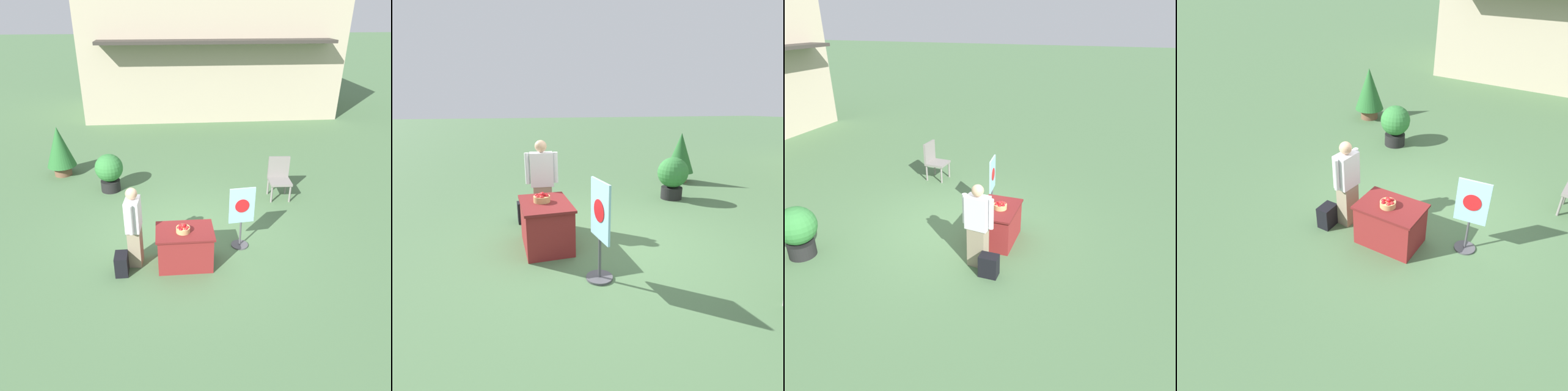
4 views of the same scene
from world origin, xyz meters
TOP-DOWN VIEW (x-y plane):
  - ground_plane at (0.00, 0.00)m, footprint 120.00×120.00m
  - display_table at (-0.16, -0.99)m, footprint 1.11×0.77m
  - apple_basket at (-0.20, -1.03)m, footprint 0.26×0.26m
  - person_visitor at (-1.12, -0.89)m, footprint 0.30×0.61m
  - backpack at (-1.38, -1.19)m, footprint 0.24×0.34m
  - poster_board at (1.03, -0.48)m, footprint 0.53×0.36m
  - potted_plant_near_right at (-1.99, 2.46)m, footprint 0.75×0.75m
  - potted_plant_far_right at (-3.53, 3.66)m, footprint 0.84×0.84m

SIDE VIEW (x-z plane):
  - ground_plane at x=0.00m, z-range 0.00..0.00m
  - backpack at x=-1.38m, z-range 0.00..0.42m
  - display_table at x=-0.16m, z-range 0.00..0.77m
  - potted_plant_near_right at x=-1.99m, z-range 0.06..1.10m
  - poster_board at x=1.03m, z-range 0.05..1.40m
  - potted_plant_far_right at x=-3.53m, z-range 0.09..1.57m
  - apple_basket at x=-0.20m, z-range 0.75..0.91m
  - person_visitor at x=-1.12m, z-range 0.02..1.66m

